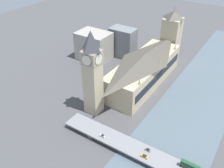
% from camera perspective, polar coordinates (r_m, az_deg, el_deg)
% --- Properties ---
extents(ground_plane, '(600.00, 600.00, 0.00)m').
position_cam_1_polar(ground_plane, '(219.67, 10.22, -2.04)').
color(ground_plane, '#4C4C4F').
extents(river_water, '(53.95, 360.00, 0.30)m').
position_cam_1_polar(river_water, '(212.39, 18.33, -4.76)').
color(river_water, slate).
rests_on(river_water, ground_plane).
extents(parliament_hall, '(29.88, 94.20, 29.32)m').
position_cam_1_polar(parliament_hall, '(223.93, 7.33, 3.42)').
color(parliament_hall, '#C1B28E').
rests_on(parliament_hall, ground_plane).
extents(clock_tower, '(12.19, 12.19, 66.17)m').
position_cam_1_polar(clock_tower, '(177.59, -4.50, 2.89)').
color(clock_tower, '#C1B28E').
rests_on(clock_tower, ground_plane).
extents(victoria_tower, '(17.13, 17.13, 55.48)m').
position_cam_1_polar(victoria_tower, '(269.17, 13.35, 10.75)').
color(victoria_tower, '#C1B28E').
rests_on(victoria_tower, ground_plane).
extents(road_bridge, '(139.90, 13.83, 4.44)m').
position_cam_1_polar(road_bridge, '(160.45, 10.83, -16.88)').
color(road_bridge, slate).
rests_on(road_bridge, ground_plane).
extents(double_decker_bus_mid, '(11.37, 2.49, 4.75)m').
position_cam_1_polar(double_decker_bus_mid, '(157.46, 17.40, -17.48)').
color(double_decker_bus_mid, '#235B33').
rests_on(double_decker_bus_mid, road_bridge).
extents(car_northbound_mid, '(3.81, 1.85, 1.25)m').
position_cam_1_polar(car_northbound_mid, '(163.03, 8.18, -14.66)').
color(car_northbound_mid, slate).
rests_on(car_northbound_mid, road_bridge).
extents(car_southbound_lead, '(4.66, 1.90, 1.50)m').
position_cam_1_polar(car_southbound_lead, '(159.18, 7.39, -16.06)').
color(car_southbound_lead, gold).
rests_on(car_southbound_lead, road_bridge).
extents(car_southbound_mid, '(3.89, 1.90, 1.33)m').
position_cam_1_polar(car_southbound_mid, '(169.84, -2.19, -11.75)').
color(car_southbound_mid, silver).
rests_on(car_southbound_mid, road_bridge).
extents(city_block_west, '(33.76, 24.59, 29.45)m').
position_cam_1_polar(city_block_west, '(265.41, -4.16, 8.65)').
color(city_block_west, '#A39E93').
rests_on(city_block_west, ground_plane).
extents(city_block_center, '(26.97, 16.67, 31.25)m').
position_cam_1_polar(city_block_center, '(271.29, 2.46, 9.49)').
color(city_block_center, slate).
rests_on(city_block_center, ground_plane).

